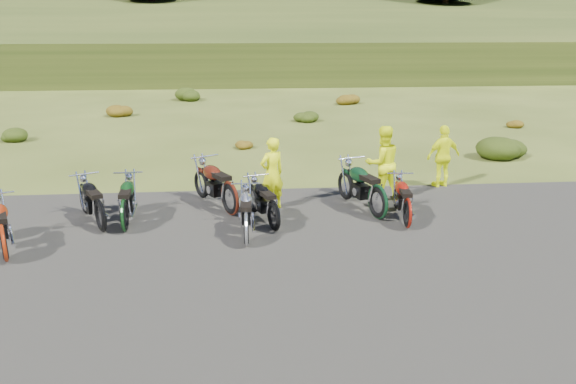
{
  "coord_description": "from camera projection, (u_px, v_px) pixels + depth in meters",
  "views": [
    {
      "loc": [
        -0.44,
        -10.58,
        4.44
      ],
      "look_at": [
        0.53,
        0.65,
        0.97
      ],
      "focal_mm": 35.0,
      "sensor_mm": 36.0,
      "label": 1
    }
  ],
  "objects": [
    {
      "name": "ground",
      "position": [
        265.0,
        247.0,
        11.41
      ],
      "size": [
        300.0,
        300.0,
        0.0
      ],
      "primitive_type": "plane",
      "color": "#3E4A18",
      "rests_on": "ground"
    },
    {
      "name": "gravel_pad",
      "position": [
        270.0,
        293.0,
        9.51
      ],
      "size": [
        20.0,
        12.0,
        0.04
      ],
      "primitive_type": "cube",
      "color": "black",
      "rests_on": "ground"
    },
    {
      "name": "hill_slope",
      "position": [
        243.0,
        64.0,
        59.02
      ],
      "size": [
        300.0,
        45.97,
        9.37
      ],
      "primitive_type": null,
      "rotation": [
        0.14,
        0.0,
        0.0
      ],
      "color": "#2A3913",
      "rests_on": "ground"
    },
    {
      "name": "hill_plateau",
      "position": [
        240.0,
        42.0,
        116.15
      ],
      "size": [
        300.0,
        90.0,
        9.17
      ],
      "primitive_type": "cube",
      "color": "#2A3913",
      "rests_on": "ground"
    },
    {
      "name": "shrub_1",
      "position": [
        12.0,
        133.0,
        21.34
      ],
      "size": [
        1.03,
        1.03,
        0.61
      ],
      "primitive_type": "ellipsoid",
      "color": "#1E300C",
      "rests_on": "ground"
    },
    {
      "name": "shrub_2",
      "position": [
        118.0,
        109.0,
        26.6
      ],
      "size": [
        1.3,
        1.3,
        0.77
      ],
      "primitive_type": "ellipsoid",
      "color": "brown",
      "rests_on": "ground"
    },
    {
      "name": "shrub_3",
      "position": [
        189.0,
        93.0,
        31.86
      ],
      "size": [
        1.56,
        1.56,
        0.92
      ],
      "primitive_type": "ellipsoid",
      "color": "#1E300C",
      "rests_on": "ground"
    },
    {
      "name": "shrub_4",
      "position": [
        242.0,
        142.0,
        20.07
      ],
      "size": [
        0.77,
        0.77,
        0.45
      ],
      "primitive_type": "ellipsoid",
      "color": "brown",
      "rests_on": "ground"
    },
    {
      "name": "shrub_5",
      "position": [
        305.0,
        115.0,
        25.33
      ],
      "size": [
        1.03,
        1.03,
        0.61
      ],
      "primitive_type": "ellipsoid",
      "color": "#1E300C",
      "rests_on": "ground"
    },
    {
      "name": "shrub_6",
      "position": [
        347.0,
        97.0,
        30.59
      ],
      "size": [
        1.3,
        1.3,
        0.77
      ],
      "primitive_type": "ellipsoid",
      "color": "brown",
      "rests_on": "ground"
    },
    {
      "name": "shrub_7",
      "position": [
        503.0,
        144.0,
        18.72
      ],
      "size": [
        1.56,
        1.56,
        0.92
      ],
      "primitive_type": "ellipsoid",
      "color": "#1E300C",
      "rests_on": "ground"
    },
    {
      "name": "shrub_8",
      "position": [
        512.0,
        122.0,
        24.07
      ],
      "size": [
        0.77,
        0.77,
        0.45
      ],
      "primitive_type": "ellipsoid",
      "color": "brown",
      "rests_on": "ground"
    },
    {
      "name": "motorcycle_0",
      "position": [
        102.0,
        233.0,
        12.19
      ],
      "size": [
        1.56,
        2.13,
        1.07
      ],
      "primitive_type": null,
      "rotation": [
        0.0,
        0.0,
        2.06
      ],
      "color": "black",
      "rests_on": "ground"
    },
    {
      "name": "motorcycle_1",
      "position": [
        7.0,
        262.0,
        10.71
      ],
      "size": [
        1.44,
        2.15,
        1.07
      ],
      "primitive_type": null,
      "rotation": [
        0.0,
        0.0,
        1.98
      ],
      "color": "maroon",
      "rests_on": "ground"
    },
    {
      "name": "motorcycle_2",
      "position": [
        126.0,
        233.0,
        12.2
      ],
      "size": [
        0.81,
        2.07,
        1.06
      ],
      "primitive_type": null,
      "rotation": [
        0.0,
        0.0,
        1.64
      ],
      "color": "black",
      "rests_on": "ground"
    },
    {
      "name": "motorcycle_3",
      "position": [
        247.0,
        246.0,
        11.47
      ],
      "size": [
        0.68,
        1.97,
        1.03
      ],
      "primitive_type": null,
      "rotation": [
        0.0,
        0.0,
        1.56
      ],
      "color": "silver",
      "rests_on": "ground"
    },
    {
      "name": "motorcycle_4",
      "position": [
        231.0,
        216.0,
        13.24
      ],
      "size": [
        1.78,
        2.38,
        1.2
      ],
      "primitive_type": null,
      "rotation": [
        0.0,
        0.0,
        2.07
      ],
      "color": "#48160C",
      "rests_on": "ground"
    },
    {
      "name": "motorcycle_5",
      "position": [
        274.0,
        232.0,
        12.25
      ],
      "size": [
        1.22,
        2.04,
        1.02
      ],
      "primitive_type": null,
      "rotation": [
        0.0,
        0.0,
        1.89
      ],
      "color": "black",
      "rests_on": "ground"
    },
    {
      "name": "motorcycle_6",
      "position": [
        407.0,
        229.0,
        12.42
      ],
      "size": [
        0.8,
        1.95,
        1.0
      ],
      "primitive_type": null,
      "rotation": [
        0.0,
        0.0,
        1.48
      ],
      "color": "maroon",
      "rests_on": "ground"
    },
    {
      "name": "motorcycle_7",
      "position": [
        377.0,
        220.0,
        12.98
      ],
      "size": [
        1.44,
        2.42,
        1.2
      ],
      "primitive_type": null,
      "rotation": [
        0.0,
        0.0,
        1.88
      ],
      "color": "black",
      "rests_on": "ground"
    },
    {
      "name": "person_middle",
      "position": [
        272.0,
        175.0,
        13.44
      ],
      "size": [
        0.76,
        0.68,
        1.76
      ],
      "primitive_type": "imported",
      "rotation": [
        0.0,
        0.0,
        3.65
      ],
      "color": "#DEEA0C",
      "rests_on": "ground"
    },
    {
      "name": "person_right_a",
      "position": [
        382.0,
        164.0,
        14.13
      ],
      "size": [
        1.05,
        0.9,
        1.9
      ],
      "primitive_type": "imported",
      "rotation": [
        0.0,
        0.0,
        3.36
      ],
      "color": "#DEEA0C",
      "rests_on": "ground"
    },
    {
      "name": "person_right_b",
      "position": [
        443.0,
        157.0,
        15.28
      ],
      "size": [
        1.07,
        0.66,
        1.7
      ],
      "primitive_type": "imported",
      "rotation": [
        0.0,
        0.0,
        3.4
      ],
      "color": "#DEEA0C",
      "rests_on": "ground"
    }
  ]
}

